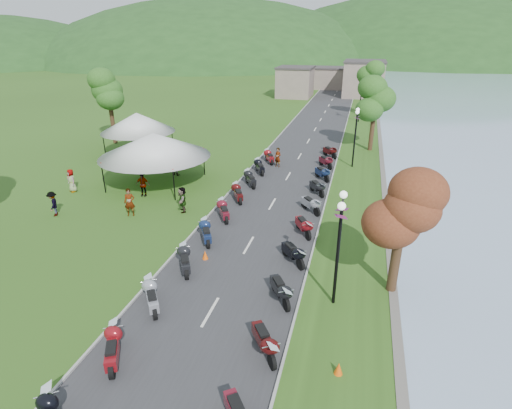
% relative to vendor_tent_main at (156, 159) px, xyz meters
% --- Properties ---
extents(road, '(7.00, 120.00, 0.02)m').
position_rel_vendor_tent_main_xyz_m(road, '(9.64, 10.20, -1.99)').
color(road, '#343437').
rests_on(road, ground).
extents(hills_backdrop, '(360.00, 120.00, 76.00)m').
position_rel_vendor_tent_main_xyz_m(hills_backdrop, '(9.64, 170.20, -2.00)').
color(hills_backdrop, '#285621').
rests_on(hills_backdrop, ground).
extents(far_building, '(18.00, 16.00, 5.00)m').
position_rel_vendor_tent_main_xyz_m(far_building, '(7.64, 55.20, 0.50)').
color(far_building, gray).
rests_on(far_building, ground).
extents(moto_row_left, '(2.60, 45.59, 1.10)m').
position_rel_vendor_tent_main_xyz_m(moto_row_left, '(7.21, -14.17, -1.45)').
color(moto_row_left, '#331411').
rests_on(moto_row_left, ground).
extents(moto_row_right, '(2.60, 38.43, 1.10)m').
position_rel_vendor_tent_main_xyz_m(moto_row_right, '(12.37, -7.29, -1.45)').
color(moto_row_right, '#331411').
rests_on(moto_row_right, ground).
extents(vendor_tent_main, '(5.64, 5.64, 4.00)m').
position_rel_vendor_tent_main_xyz_m(vendor_tent_main, '(0.00, 0.00, 0.00)').
color(vendor_tent_main, silver).
rests_on(vendor_tent_main, ground).
extents(vendor_tent_side, '(4.65, 4.65, 4.00)m').
position_rel_vendor_tent_main_xyz_m(vendor_tent_side, '(-5.52, 7.08, 0.00)').
color(vendor_tent_side, silver).
rests_on(vendor_tent_side, ground).
extents(tree_lakeside, '(2.37, 2.37, 6.58)m').
position_rel_vendor_tent_main_xyz_m(tree_lakeside, '(17.13, -10.16, 1.29)').
color(tree_lakeside, '#367123').
rests_on(tree_lakeside, ground).
extents(pedestrian_a, '(0.81, 0.71, 1.84)m').
position_rel_vendor_tent_main_xyz_m(pedestrian_a, '(1.17, -5.92, -2.00)').
color(pedestrian_a, slate).
rests_on(pedestrian_a, ground).
extents(pedestrian_b, '(0.87, 0.63, 1.60)m').
position_rel_vendor_tent_main_xyz_m(pedestrian_b, '(0.50, 2.24, -2.00)').
color(pedestrian_b, slate).
rests_on(pedestrian_b, ground).
extents(pedestrian_c, '(0.91, 1.14, 1.65)m').
position_rel_vendor_tent_main_xyz_m(pedestrian_c, '(-3.58, -7.20, -2.00)').
color(pedestrian_c, slate).
rests_on(pedestrian_c, ground).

